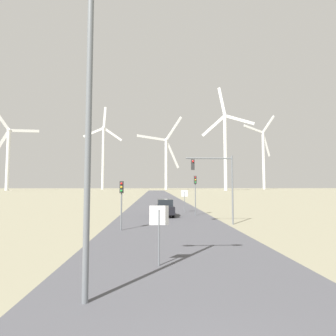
{
  "coord_description": "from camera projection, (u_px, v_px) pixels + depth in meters",
  "views": [
    {
      "loc": [
        -1.15,
        -3.16,
        3.31
      ],
      "look_at": [
        0.0,
        19.27,
        4.8
      ],
      "focal_mm": 28.0,
      "sensor_mm": 36.0,
      "label": 1
    }
  ],
  "objects": [
    {
      "name": "stop_sign_near",
      "position": [
        159.0,
        223.0,
        10.91
      ],
      "size": [
        0.81,
        0.07,
        2.47
      ],
      "color": "slate",
      "rests_on": "ground"
    },
    {
      "name": "streetlamp",
      "position": [
        89.0,
        88.0,
        7.78
      ],
      "size": [
        3.36,
        0.32,
        9.87
      ],
      "color": "slate",
      "rests_on": "ground"
    },
    {
      "name": "stop_sign_far",
      "position": [
        185.0,
        197.0,
        32.35
      ],
      "size": [
        0.81,
        0.07,
        2.73
      ],
      "color": "slate",
      "rests_on": "ground"
    },
    {
      "name": "wind_turbine_center",
      "position": [
        166.0,
        157.0,
        204.77
      ],
      "size": [
        35.62,
        15.0,
        59.37
      ],
      "color": "white",
      "rests_on": "ground"
    },
    {
      "name": "traffic_light_mast_overhead",
      "position": [
        216.0,
        175.0,
        22.42
      ],
      "size": [
        4.09,
        0.35,
        5.88
      ],
      "color": "slate",
      "rests_on": "ground"
    },
    {
      "name": "traffic_light_post_near_right",
      "position": [
        195.0,
        186.0,
        29.11
      ],
      "size": [
        0.28,
        0.34,
        4.38
      ],
      "color": "slate",
      "rests_on": "ground"
    },
    {
      "name": "wind_turbine_left",
      "position": [
        103.0,
        152.0,
        213.34
      ],
      "size": [
        30.9,
        5.75,
        67.93
      ],
      "color": "white",
      "rests_on": "ground"
    },
    {
      "name": "wind_turbine_far_left",
      "position": [
        8.0,
        153.0,
        166.4
      ],
      "size": [
        25.0,
        13.42,
        53.24
      ],
      "color": "white",
      "rests_on": "ground"
    },
    {
      "name": "car_approaching",
      "position": [
        165.0,
        208.0,
        28.11
      ],
      "size": [
        1.91,
        4.15,
        1.83
      ],
      "color": "black",
      "rests_on": "ground"
    },
    {
      "name": "traffic_light_post_near_left",
      "position": [
        122.0,
        194.0,
        19.45
      ],
      "size": [
        0.28,
        0.34,
        3.63
      ],
      "color": "slate",
      "rests_on": "ground"
    },
    {
      "name": "wind_turbine_far_right",
      "position": [
        263.0,
        154.0,
        223.16
      ],
      "size": [
        32.98,
        14.78,
        65.37
      ],
      "color": "white",
      "rests_on": "ground"
    },
    {
      "name": "wind_turbine_right",
      "position": [
        225.0,
        144.0,
        173.25
      ],
      "size": [
        33.2,
        10.18,
        69.31
      ],
      "color": "white",
      "rests_on": "ground"
    },
    {
      "name": "road_surface",
      "position": [
        160.0,
        202.0,
        50.82
      ],
      "size": [
        10.0,
        240.0,
        0.01
      ],
      "color": "#47474C",
      "rests_on": "ground"
    }
  ]
}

